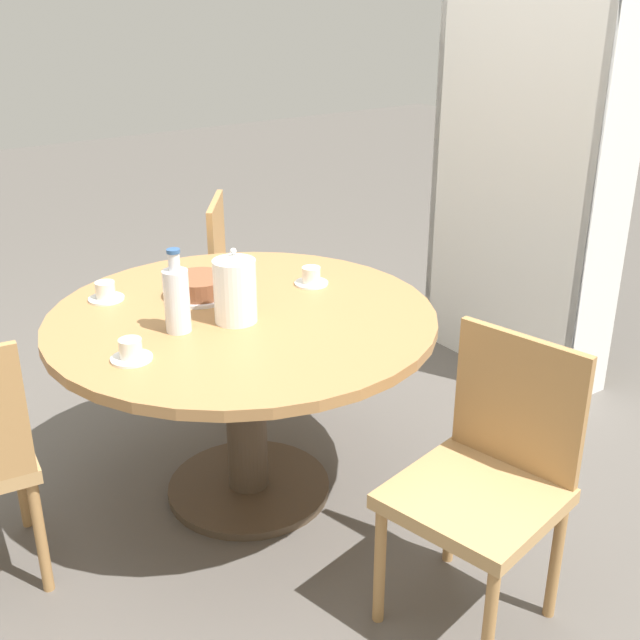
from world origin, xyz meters
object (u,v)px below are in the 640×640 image
Objects in this scene: cup_b at (106,293)px; cake_main at (199,287)px; water_bottle at (177,298)px; cup_c at (311,277)px; chair_a at (249,284)px; cup_a at (131,352)px; bookshelf at (521,199)px; chair_c at (487,478)px; coffee_pot at (235,289)px.

cake_main is at bearing 60.29° from cup_b.
cup_b is at bearing -119.71° from cake_main.
cup_c is at bearing 100.33° from water_bottle.
water_bottle is at bearing 173.23° from chair_a.
chair_a is at bearing 134.97° from cup_a.
cake_main is (-0.01, -1.62, -0.07)m from bookshelf.
cake_main is (-1.12, -0.31, 0.28)m from chair_c.
coffee_pot is at bearing -70.37° from cup_c.
coffee_pot reaches higher than cup_c.
chair_c is 6.87× the size of cup_c.
chair_a reaches higher than cake_main.
coffee_pot reaches higher than chair_c.
chair_a and chair_c have the same top height.
water_bottle reaches higher than cup_a.
cup_c is at bearing -156.21° from chair_a.
chair_c is 6.87× the size of cup_b.
coffee_pot is (0.84, -0.53, 0.36)m from chair_a.
cup_a and cup_b have the same top height.
chair_a reaches higher than cup_b.
coffee_pot is at bearing -172.92° from chair_c.
water_bottle is at bearing -100.17° from coffee_pot.
coffee_pot is 1.05× the size of cake_main.
water_bottle is 0.25m from cup_a.
bookshelf reaches higher than water_bottle.
bookshelf is 1.91m from cup_b.
cup_c is (0.12, -1.22, -0.08)m from bookshelf.
chair_c reaches higher than cup_b.
coffee_pot reaches higher than cup_a.
cake_main is (0.58, -0.53, 0.28)m from chair_a.
chair_c is at bearing -4.94° from cup_c.
cake_main is at bearing 130.66° from cup_a.
bookshelf reaches higher than chair_a.
cake_main is (-0.26, -0.00, -0.08)m from coffee_pot.
bookshelf is 7.03× the size of cake_main.
cup_a is at bearing 99.41° from bookshelf.
water_bottle is at bearing 96.99° from bookshelf.
chair_a is at bearing 160.06° from chair_c.
chair_c is 3.39× the size of coffee_pot.
cake_main is at bearing -179.74° from coffee_pot.
chair_c is at bearing 41.94° from cup_a.
coffee_pot is at bearing 33.82° from cup_b.
cup_b is 1.00× the size of cup_c.
cake_main is 0.52m from cup_a.
cup_a is (0.92, -0.92, 0.28)m from chair_a.
chair_c is 3.55× the size of cake_main.
bookshelf is 1.82m from water_bottle.
cup_b is at bearing -112.66° from cup_c.
cup_b is at bearing 85.00° from bookshelf.
chair_a is 0.51× the size of bookshelf.
cup_c is (0.12, 0.39, -0.01)m from cake_main.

